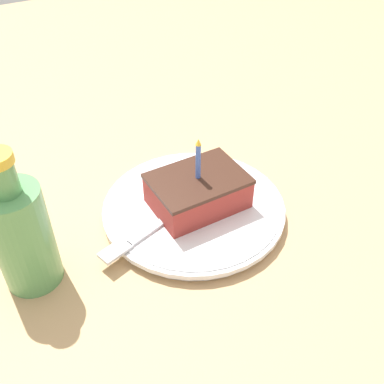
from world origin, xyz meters
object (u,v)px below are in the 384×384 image
object	(u,v)px
cake_slice	(198,190)
fork	(149,228)
plate	(192,209)
bottle	(21,234)

from	to	relation	value
cake_slice	fork	bearing A→B (deg)	97.76
plate	fork	xyz separation A→B (m)	(-0.01, 0.08, 0.01)
plate	fork	distance (m)	0.08
fork	bottle	bearing A→B (deg)	85.18
bottle	plate	bearing A→B (deg)	-90.00
bottle	cake_slice	bearing A→B (deg)	-90.41
cake_slice	fork	size ratio (longest dim) A/B	0.71
cake_slice	plate	bearing A→B (deg)	78.82
bottle	fork	bearing A→B (deg)	-94.82
cake_slice	bottle	world-z (taller)	bottle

